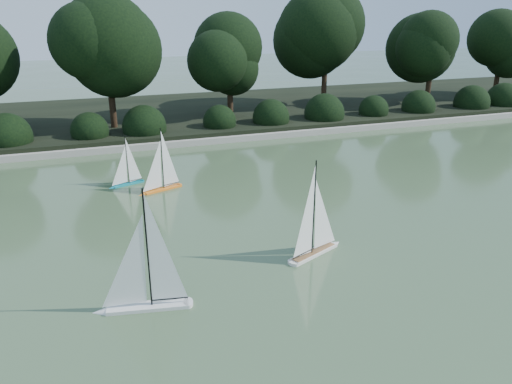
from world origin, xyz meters
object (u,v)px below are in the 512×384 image
sailboat_white_b (318,238)px  sailboat_orange (159,181)px  sailboat_white_a (139,290)px  sailboat_teal (125,177)px

sailboat_white_b → sailboat_orange: sailboat_white_b is taller
sailboat_white_a → sailboat_teal: bearing=85.9°
sailboat_white_b → sailboat_orange: (-1.94, 3.92, -0.03)m
sailboat_orange → sailboat_teal: (-0.66, 0.64, -0.05)m
sailboat_white_b → sailboat_teal: 5.25m
sailboat_white_a → sailboat_teal: sailboat_white_a is taller
sailboat_white_b → sailboat_white_a: bearing=-167.1°
sailboat_white_a → sailboat_teal: (0.37, 5.24, -0.10)m
sailboat_white_a → sailboat_teal: 5.26m
sailboat_orange → sailboat_teal: bearing=135.8°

